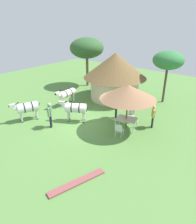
% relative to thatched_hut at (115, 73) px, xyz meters
% --- Properties ---
extents(ground_plane, '(36.00, 36.00, 0.00)m').
position_rel_thatched_hut_xyz_m(ground_plane, '(1.17, -5.54, -2.31)').
color(ground_plane, '#588841').
extents(thatched_hut, '(5.60, 5.60, 4.11)m').
position_rel_thatched_hut_xyz_m(thatched_hut, '(0.00, 0.00, 0.00)').
color(thatched_hut, beige).
rests_on(thatched_hut, ground_plane).
extents(shade_umbrella, '(3.59, 3.59, 3.04)m').
position_rel_thatched_hut_xyz_m(shade_umbrella, '(3.90, -4.33, 0.28)').
color(shade_umbrella, brown).
rests_on(shade_umbrella, ground_plane).
extents(patio_dining_table, '(1.54, 1.28, 0.74)m').
position_rel_thatched_hut_xyz_m(patio_dining_table, '(3.90, -4.33, -1.65)').
color(patio_dining_table, silver).
rests_on(patio_dining_table, ground_plane).
extents(patio_chair_east_end, '(0.51, 0.49, 0.90)m').
position_rel_thatched_hut_xyz_m(patio_chair_east_end, '(4.11, -5.52, -1.79)').
color(patio_chair_east_end, silver).
rests_on(patio_chair_east_end, ground_plane).
extents(patio_chair_near_lawn, '(0.53, 0.51, 0.90)m').
position_rel_thatched_hut_xyz_m(patio_chair_near_lawn, '(3.61, -3.16, -1.79)').
color(patio_chair_near_lawn, silver).
rests_on(patio_chair_near_lawn, ground_plane).
extents(guest_beside_umbrella, '(0.38, 0.52, 1.61)m').
position_rel_thatched_hut_xyz_m(guest_beside_umbrella, '(5.20, -3.08, -1.35)').
color(guest_beside_umbrella, black).
rests_on(guest_beside_umbrella, ground_plane).
extents(guest_behind_table, '(0.47, 0.45, 1.66)m').
position_rel_thatched_hut_xyz_m(guest_behind_table, '(2.46, -3.39, -1.31)').
color(guest_behind_table, black).
rests_on(guest_behind_table, ground_plane).
extents(standing_watcher, '(0.48, 0.51, 1.77)m').
position_rel_thatched_hut_xyz_m(standing_watcher, '(-0.21, -7.31, -1.24)').
color(standing_watcher, black).
rests_on(standing_watcher, ground_plane).
extents(zebra_nearest_camera, '(1.91, 1.34, 1.53)m').
position_rel_thatched_hut_xyz_m(zebra_nearest_camera, '(0.44, -5.59, -1.31)').
color(zebra_nearest_camera, silver).
rests_on(zebra_nearest_camera, ground_plane).
extents(zebra_by_umbrella, '(1.20, 1.98, 1.51)m').
position_rel_thatched_hut_xyz_m(zebra_by_umbrella, '(-2.34, -7.63, -1.34)').
color(zebra_by_umbrella, silver).
rests_on(zebra_by_umbrella, ground_plane).
extents(zebra_toward_hut, '(0.69, 2.32, 1.50)m').
position_rel_thatched_hut_xyz_m(zebra_toward_hut, '(-2.27, -3.83, -1.35)').
color(zebra_toward_hut, silver).
rests_on(zebra_toward_hut, ground_plane).
extents(acacia_tree_far_lawn, '(3.49, 3.49, 5.03)m').
position_rel_thatched_hut_xyz_m(acacia_tree_far_lawn, '(-4.53, 1.44, 1.65)').
color(acacia_tree_far_lawn, brown).
rests_on(acacia_tree_far_lawn, ground_plane).
extents(acacia_tree_right_background, '(2.52, 2.52, 4.41)m').
position_rel_thatched_hut_xyz_m(acacia_tree_right_background, '(3.93, 1.86, 1.32)').
color(acacia_tree_right_background, brown).
rests_on(acacia_tree_right_background, ground_plane).
extents(brick_patio_kerb, '(1.18, 2.78, 0.08)m').
position_rel_thatched_hut_xyz_m(brick_patio_kerb, '(4.80, -10.02, -2.27)').
color(brick_patio_kerb, '#914A4A').
rests_on(brick_patio_kerb, ground_plane).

